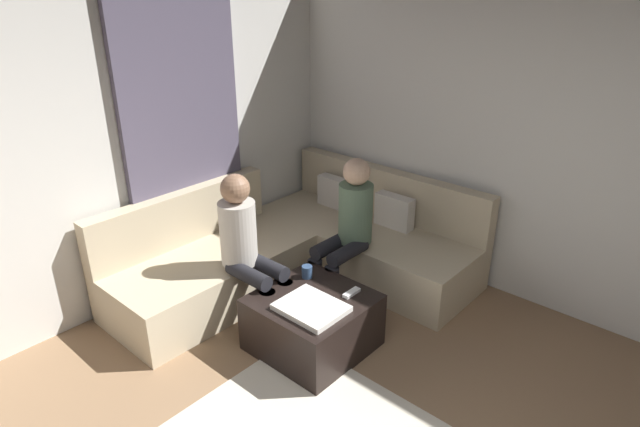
{
  "coord_description": "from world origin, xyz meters",
  "views": [
    {
      "loc": [
        0.84,
        -1.13,
        2.5
      ],
      "look_at": [
        -1.63,
        1.63,
        0.85
      ],
      "focal_mm": 29.83,
      "sensor_mm": 36.0,
      "label": 1
    }
  ],
  "objects_px": {
    "ottoman": "(313,322)",
    "game_remote": "(352,293)",
    "coffee_mug": "(307,272)",
    "person_on_couch_side": "(247,245)",
    "sectional_couch": "(301,250)",
    "person_on_couch_back": "(348,225)"
  },
  "relations": [
    {
      "from": "coffee_mug",
      "to": "game_remote",
      "type": "height_order",
      "value": "coffee_mug"
    },
    {
      "from": "coffee_mug",
      "to": "person_on_couch_side",
      "type": "distance_m",
      "value": 0.49
    },
    {
      "from": "sectional_couch",
      "to": "game_remote",
      "type": "relative_size",
      "value": 17.0
    },
    {
      "from": "person_on_couch_back",
      "to": "game_remote",
      "type": "bearing_deg",
      "value": 131.79
    },
    {
      "from": "sectional_couch",
      "to": "person_on_couch_back",
      "type": "bearing_deg",
      "value": 6.49
    },
    {
      "from": "game_remote",
      "to": "person_on_couch_back",
      "type": "relative_size",
      "value": 0.12
    },
    {
      "from": "person_on_couch_back",
      "to": "coffee_mug",
      "type": "bearing_deg",
      "value": 94.41
    },
    {
      "from": "coffee_mug",
      "to": "person_on_couch_side",
      "type": "height_order",
      "value": "person_on_couch_side"
    },
    {
      "from": "ottoman",
      "to": "sectional_couch",
      "type": "bearing_deg",
      "value": 138.52
    },
    {
      "from": "ottoman",
      "to": "person_on_couch_side",
      "type": "height_order",
      "value": "person_on_couch_side"
    },
    {
      "from": "ottoman",
      "to": "game_remote",
      "type": "distance_m",
      "value": 0.36
    },
    {
      "from": "sectional_couch",
      "to": "person_on_couch_side",
      "type": "xyz_separation_m",
      "value": [
        0.15,
        -0.73,
        0.38
      ]
    },
    {
      "from": "game_remote",
      "to": "person_on_couch_side",
      "type": "bearing_deg",
      "value": -159.43
    },
    {
      "from": "ottoman",
      "to": "person_on_couch_back",
      "type": "xyz_separation_m",
      "value": [
        -0.26,
        0.71,
        0.45
      ]
    },
    {
      "from": "person_on_couch_back",
      "to": "sectional_couch",
      "type": "bearing_deg",
      "value": 6.49
    },
    {
      "from": "sectional_couch",
      "to": "coffee_mug",
      "type": "relative_size",
      "value": 26.84
    },
    {
      "from": "ottoman",
      "to": "coffee_mug",
      "type": "relative_size",
      "value": 8.0
    },
    {
      "from": "sectional_couch",
      "to": "ottoman",
      "type": "bearing_deg",
      "value": -41.48
    },
    {
      "from": "sectional_couch",
      "to": "ottoman",
      "type": "relative_size",
      "value": 3.36
    },
    {
      "from": "ottoman",
      "to": "game_remote",
      "type": "bearing_deg",
      "value": 50.71
    },
    {
      "from": "coffee_mug",
      "to": "ottoman",
      "type": "bearing_deg",
      "value": -39.29
    },
    {
      "from": "sectional_couch",
      "to": "person_on_couch_side",
      "type": "height_order",
      "value": "person_on_couch_side"
    }
  ]
}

